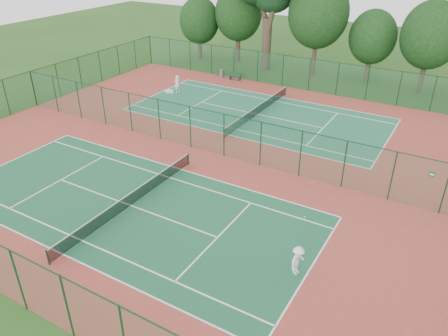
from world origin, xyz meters
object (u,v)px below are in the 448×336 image
at_px(player_near, 298,260).
at_px(kit_bag, 170,91).
at_px(player_far, 177,84).
at_px(bench, 235,76).
at_px(trash_bin, 222,74).

relative_size(player_near, kit_bag, 1.80).
bearing_deg(player_near, kit_bag, 58.36).
distance_m(player_near, player_far, 29.32).
distance_m(player_near, bench, 32.45).
bearing_deg(player_near, player_far, 56.78).
distance_m(player_far, trash_bin, 7.23).
bearing_deg(kit_bag, trash_bin, 60.70).
distance_m(player_near, kit_bag, 29.51).
distance_m(player_near, trash_bin, 33.72).
bearing_deg(bench, trash_bin, 170.62).
height_order(player_far, trash_bin, player_far).
relative_size(player_far, trash_bin, 2.09).
height_order(player_far, kit_bag, player_far).
bearing_deg(bench, player_far, -118.24).
bearing_deg(kit_bag, player_far, 20.91).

